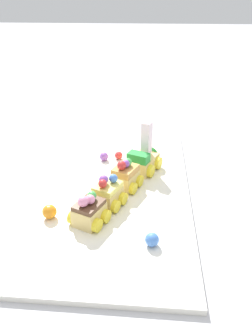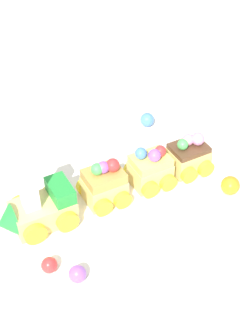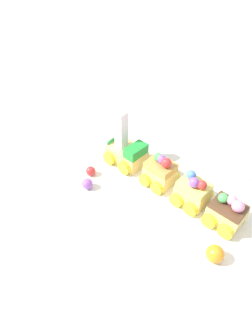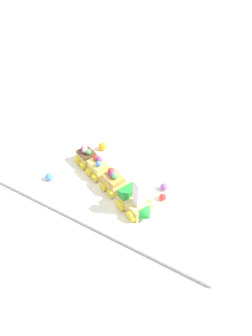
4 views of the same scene
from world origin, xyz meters
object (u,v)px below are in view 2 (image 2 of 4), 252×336
gumball_orange (230,185)px  gumball_red (49,265)px  gumball_blue (147,120)px  cake_car_chocolate (188,156)px  cake_car_caramel (104,185)px  cake_car_lemon (150,169)px  gumball_purple (77,274)px  cake_train_locomotive (37,209)px

gumball_orange → gumball_red: size_ratio=1.37×
gumball_orange → gumball_blue: bearing=-107.4°
gumball_orange → cake_car_chocolate: bearing=-95.7°
cake_car_caramel → cake_car_lemon: (-0.07, 0.03, -0.00)m
cake_car_caramel → gumball_red: bearing=35.0°
cake_car_lemon → gumball_blue: bearing=-118.9°
cake_car_chocolate → gumball_orange: (0.01, 0.08, -0.01)m
gumball_purple → gumball_orange: bearing=164.9°
gumball_blue → gumball_purple: size_ratio=1.11×
cake_car_chocolate → gumball_red: bearing=17.5°
cake_car_caramel → gumball_red: 0.15m
gumball_blue → gumball_red: bearing=15.7°
gumball_blue → gumball_purple: (0.33, 0.14, -0.00)m
gumball_red → gumball_orange: bearing=158.3°
cake_car_chocolate → gumball_red: size_ratio=3.92×
gumball_red → gumball_purple: size_ratio=0.93×
cake_car_lemon → cake_train_locomotive: bearing=0.0°
cake_car_caramel → gumball_purple: cake_car_caramel is taller
cake_car_caramel → cake_train_locomotive: bearing=-0.1°
cake_train_locomotive → cake_car_chocolate: size_ratio=1.47×
cake_car_caramel → cake_car_chocolate: 0.15m
gumball_blue → gumball_red: 0.36m
cake_car_caramel → gumball_purple: size_ratio=3.64×
gumball_orange → gumball_red: bearing=-21.7°
cake_train_locomotive → cake_car_caramel: size_ratio=1.47×
gumball_blue → gumball_red: gumball_blue is taller
gumball_blue → gumball_purple: gumball_blue is taller
gumball_orange → gumball_red: (0.28, -0.11, -0.00)m
cake_train_locomotive → gumball_purple: cake_train_locomotive is taller
cake_car_lemon → cake_car_chocolate: cake_car_lemon is taller
cake_car_chocolate → gumball_blue: size_ratio=3.28×
cake_train_locomotive → gumball_purple: (0.04, 0.11, -0.02)m
cake_car_chocolate → cake_car_caramel: bearing=0.0°
cake_train_locomotive → gumball_purple: size_ratio=5.37×
cake_train_locomotive → gumball_purple: 0.12m
cake_car_lemon → gumball_red: 0.22m
cake_car_caramel → cake_car_chocolate: cake_car_caramel is taller
gumball_red → cake_train_locomotive: bearing=-124.3°
gumball_blue → cake_car_chocolate: bearing=65.4°
gumball_orange → cake_car_caramel: bearing=-47.3°
cake_train_locomotive → cake_car_lemon: size_ratio=1.47×
cake_car_chocolate → gumball_orange: size_ratio=2.86×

